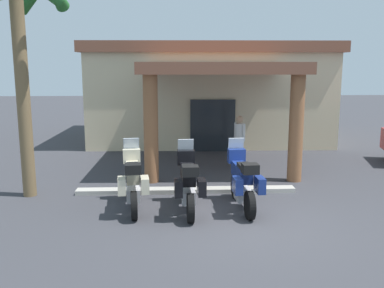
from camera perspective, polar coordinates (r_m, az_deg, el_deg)
name	(u,v)px	position (r m, az deg, el deg)	size (l,w,h in m)	color
ground_plane	(244,222)	(9.73, 7.04, -10.30)	(80.00, 80.00, 0.00)	#38383D
motel_building	(208,91)	(20.38, 2.13, 7.13)	(10.85, 12.36, 4.39)	beige
motorcycle_cream	(133,181)	(10.38, -7.94, -4.92)	(0.77, 2.21, 1.61)	black
motorcycle_black	(188,183)	(10.12, -0.53, -5.23)	(0.72, 2.21, 1.61)	black
motorcycle_blue	(243,181)	(10.38, 6.82, -4.91)	(0.73, 2.21, 1.61)	black
pedestrian	(240,137)	(14.61, 6.39, 0.91)	(0.32, 0.46, 1.76)	#3F334C
palm_tree_roadside	(17,21)	(11.86, -22.41, 14.95)	(2.71, 2.79, 6.10)	brown
curb_strip	(186,190)	(11.75, -0.78, -6.22)	(5.98, 0.36, 0.12)	#ADA89E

